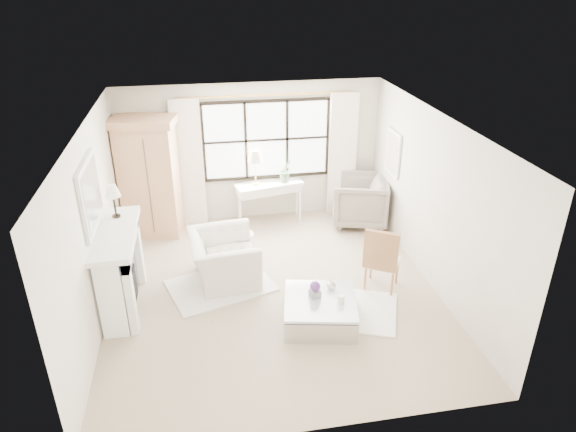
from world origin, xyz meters
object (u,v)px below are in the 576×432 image
Objects in this scene: club_armchair at (224,258)px; console_table at (269,202)px; armoire at (149,177)px; coffee_table at (320,311)px.

console_table is at bearing -31.76° from club_armchair.
armoire reaches higher than club_armchair.
console_table is at bearing 105.29° from coffee_table.
console_table is at bearing 14.37° from armoire.
console_table is 1.16× the size of club_armchair.
armoire reaches higher than console_table.
coffee_table is at bearing -42.03° from armoire.
console_table reaches higher than coffee_table.
club_armchair is 1.87m from coffee_table.
armoire is 4.18m from coffee_table.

